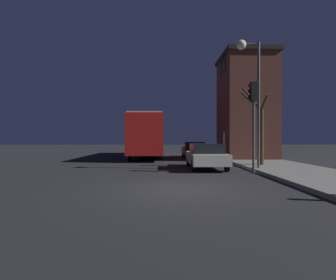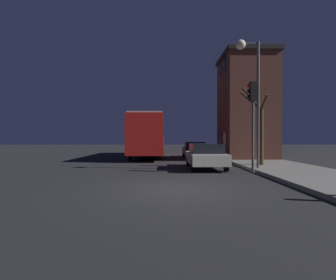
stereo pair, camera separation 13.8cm
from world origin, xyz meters
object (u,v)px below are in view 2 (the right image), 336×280
streetlamp (249,74)px  bus (149,133)px  car_mid_lane (194,149)px  bare_tree (260,131)px  car_near_lane (206,155)px  traffic_light (252,108)px

streetlamp → bus: (-5.70, 10.23, -2.82)m
bus → car_mid_lane: (3.97, -0.69, -1.38)m
bare_tree → car_mid_lane: (-2.84, 7.96, -1.36)m
car_near_lane → car_mid_lane: size_ratio=1.07×
streetlamp → car_mid_lane: (-1.73, 9.54, -4.21)m
streetlamp → traffic_light: size_ratio=1.50×
car_mid_lane → bus: bearing=170.1°
streetlamp → car_near_lane: streetlamp is taller
streetlamp → bare_tree: 3.44m
traffic_light → bus: traffic_light is taller
traffic_light → car_mid_lane: bearing=98.4°
car_near_lane → car_mid_lane: (0.34, 8.48, 0.00)m
car_mid_lane → bare_tree: bearing=-70.3°
bare_tree → car_mid_lane: 8.56m
traffic_light → bus: bearing=116.2°
car_near_lane → bare_tree: bearing=9.4°
traffic_light → car_near_lane: (-1.89, 2.04, -2.39)m
streetlamp → car_near_lane: 4.81m
streetlamp → car_mid_lane: bearing=100.3°
traffic_light → car_mid_lane: (-1.55, 10.52, -2.39)m
bus → car_near_lane: size_ratio=2.89×
bus → car_near_lane: (3.63, -9.18, -1.38)m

